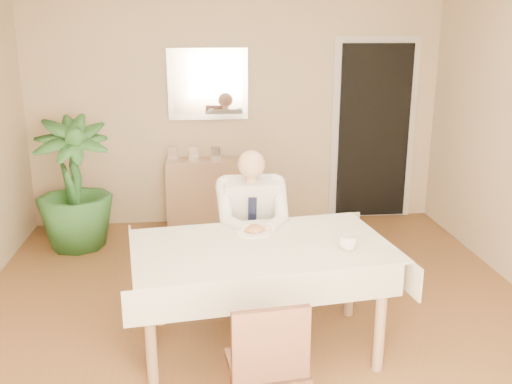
{
  "coord_description": "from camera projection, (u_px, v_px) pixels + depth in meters",
  "views": [
    {
      "loc": [
        -0.42,
        -3.74,
        2.14
      ],
      "look_at": [
        0.0,
        0.35,
        0.95
      ],
      "focal_mm": 40.0,
      "sensor_mm": 36.0,
      "label": 1
    }
  ],
  "objects": [
    {
      "name": "food",
      "position": [
        253.0,
        229.0,
        3.99
      ],
      "size": [
        0.14,
        0.14,
        0.06
      ],
      "primitive_type": "ellipsoid",
      "color": "brown",
      "rests_on": "dining_table"
    },
    {
      "name": "seated_man",
      "position": [
        253.0,
        224.0,
        4.37
      ],
      "size": [
        0.48,
        0.72,
        1.24
      ],
      "color": "white",
      "rests_on": "ground"
    },
    {
      "name": "doorway",
      "position": [
        373.0,
        132.0,
        6.44
      ],
      "size": [
        0.96,
        0.07,
        2.1
      ],
      "color": "beige",
      "rests_on": "ground"
    },
    {
      "name": "chair_near",
      "position": [
        268.0,
        364.0,
        2.95
      ],
      "size": [
        0.44,
        0.44,
        0.83
      ],
      "rotation": [
        0.0,
        0.0,
        0.11
      ],
      "color": "#3F2419",
      "rests_on": "ground"
    },
    {
      "name": "coffee_mug",
      "position": [
        348.0,
        243.0,
        3.69
      ],
      "size": [
        0.14,
        0.14,
        0.09
      ],
      "primitive_type": "imported",
      "rotation": [
        0.0,
        0.0,
        0.18
      ],
      "color": "white",
      "rests_on": "dining_table"
    },
    {
      "name": "photo_frame_right",
      "position": [
        216.0,
        153.0,
        6.18
      ],
      "size": [
        0.1,
        0.02,
        0.14
      ],
      "primitive_type": "cube",
      "color": "silver",
      "rests_on": "sideboard"
    },
    {
      "name": "fork",
      "position": [
        248.0,
        233.0,
        3.93
      ],
      "size": [
        0.01,
        0.13,
        0.01
      ],
      "primitive_type": "cylinder",
      "rotation": [
        1.57,
        0.0,
        0.0
      ],
      "color": "silver",
      "rests_on": "dining_table"
    },
    {
      "name": "potted_palm",
      "position": [
        73.0,
        184.0,
        5.6
      ],
      "size": [
        0.89,
        0.89,
        1.31
      ],
      "primitive_type": "imported",
      "rotation": [
        0.0,
        0.0,
        0.24
      ],
      "color": "#255623",
      "rests_on": "ground"
    },
    {
      "name": "dining_table",
      "position": [
        261.0,
        257.0,
        3.81
      ],
      "size": [
        1.85,
        1.24,
        0.75
      ],
      "rotation": [
        0.0,
        0.0,
        0.14
      ],
      "color": "tan",
      "rests_on": "ground"
    },
    {
      "name": "window",
      "position": [
        368.0,
        311.0,
        1.45
      ],
      "size": [
        1.34,
        0.04,
        1.44
      ],
      "color": "beige",
      "rests_on": "room"
    },
    {
      "name": "mirror",
      "position": [
        208.0,
        84.0,
        6.11
      ],
      "size": [
        0.86,
        0.04,
        0.76
      ],
      "color": "silver",
      "rests_on": "room"
    },
    {
      "name": "photo_frame_left",
      "position": [
        173.0,
        153.0,
        6.16
      ],
      "size": [
        0.1,
        0.02,
        0.14
      ],
      "primitive_type": "cube",
      "color": "silver",
      "rests_on": "sideboard"
    },
    {
      "name": "sideboard",
      "position": [
        211.0,
        193.0,
        6.29
      ],
      "size": [
        0.97,
        0.39,
        0.76
      ],
      "primitive_type": "cube",
      "rotation": [
        0.0,
        0.0,
        -0.07
      ],
      "color": "tan",
      "rests_on": "ground"
    },
    {
      "name": "plate",
      "position": [
        253.0,
        232.0,
        4.0
      ],
      "size": [
        0.26,
        0.26,
        0.02
      ],
      "primitive_type": "cylinder",
      "color": "white",
      "rests_on": "dining_table"
    },
    {
      "name": "chair_far",
      "position": [
        249.0,
        230.0,
        4.69
      ],
      "size": [
        0.45,
        0.45,
        0.95
      ],
      "rotation": [
        0.0,
        0.0,
        0.01
      ],
      "color": "#3F2419",
      "rests_on": "ground"
    },
    {
      "name": "knife",
      "position": [
        260.0,
        232.0,
        3.94
      ],
      "size": [
        0.01,
        0.13,
        0.01
      ],
      "primitive_type": "cylinder",
      "rotation": [
        1.57,
        0.0,
        0.0
      ],
      "color": "silver",
      "rests_on": "dining_table"
    },
    {
      "name": "room",
      "position": [
        261.0,
        157.0,
        3.85
      ],
      "size": [
        5.0,
        5.02,
        2.6
      ],
      "color": "brown",
      "rests_on": "ground"
    },
    {
      "name": "photo_frame_center",
      "position": [
        194.0,
        153.0,
        6.2
      ],
      "size": [
        0.1,
        0.02,
        0.14
      ],
      "primitive_type": "cube",
      "color": "silver",
      "rests_on": "sideboard"
    }
  ]
}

